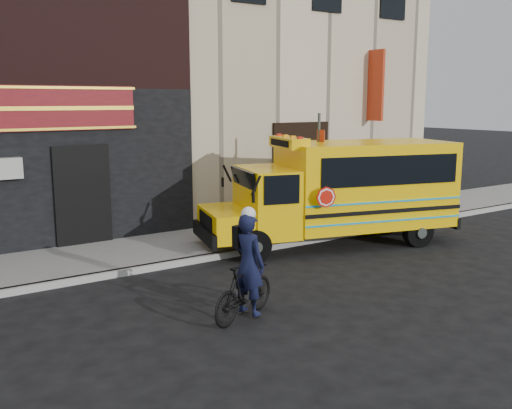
{
  "coord_description": "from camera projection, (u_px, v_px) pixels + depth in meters",
  "views": [
    {
      "loc": [
        -7.53,
        -9.2,
        3.83
      ],
      "look_at": [
        -0.16,
        1.85,
        1.41
      ],
      "focal_mm": 40.0,
      "sensor_mm": 36.0,
      "label": 1
    }
  ],
  "objects": [
    {
      "name": "ground",
      "position": [
        309.0,
        281.0,
        12.32
      ],
      "size": [
        120.0,
        120.0,
        0.0
      ],
      "primitive_type": "plane",
      "color": "black",
      "rests_on": "ground"
    },
    {
      "name": "curb",
      "position": [
        245.0,
        251.0,
        14.44
      ],
      "size": [
        40.0,
        0.2,
        0.15
      ],
      "primitive_type": "cube",
      "color": "#A09F9A",
      "rests_on": "ground"
    },
    {
      "name": "sidewalk",
      "position": [
        215.0,
        239.0,
        15.67
      ],
      "size": [
        40.0,
        3.0,
        0.15
      ],
      "primitive_type": "cube",
      "color": "slate",
      "rests_on": "ground"
    },
    {
      "name": "building",
      "position": [
        121.0,
        34.0,
        19.76
      ],
      "size": [
        20.0,
        10.7,
        12.0
      ],
      "color": "beige",
      "rests_on": "sidewalk"
    },
    {
      "name": "school_bus",
      "position": [
        343.0,
        189.0,
        15.26
      ],
      "size": [
        7.21,
        3.81,
        2.92
      ],
      "color": "black",
      "rests_on": "ground"
    },
    {
      "name": "sign_pole",
      "position": [
        318.0,
        172.0,
        15.48
      ],
      "size": [
        0.08,
        0.31,
        3.51
      ],
      "color": "#3D4440",
      "rests_on": "ground"
    },
    {
      "name": "bicycle",
      "position": [
        244.0,
        291.0,
        10.1
      ],
      "size": [
        1.75,
        1.08,
        1.02
      ],
      "primitive_type": "imported",
      "rotation": [
        0.0,
        0.0,
        1.96
      ],
      "color": "black",
      "rests_on": "ground"
    },
    {
      "name": "cyclist",
      "position": [
        248.0,
        266.0,
        10.15
      ],
      "size": [
        0.61,
        0.77,
        1.85
      ],
      "primitive_type": "imported",
      "rotation": [
        0.0,
        0.0,
        1.86
      ],
      "color": "black",
      "rests_on": "ground"
    }
  ]
}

